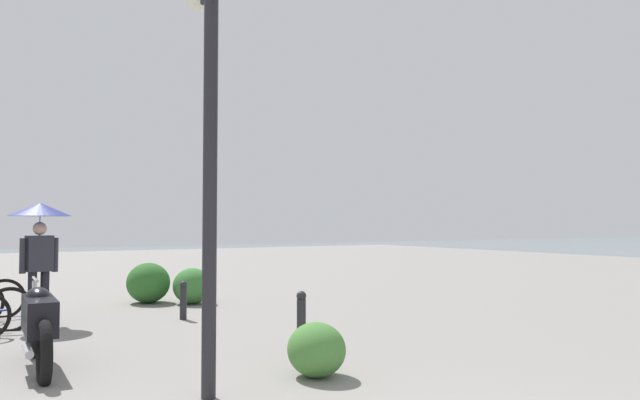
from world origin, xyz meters
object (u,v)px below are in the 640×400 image
lamppost (211,113)px  bollard_mid (183,299)px  pedestrian (40,228)px  bollard_near (301,320)px  motorcycle (39,324)px

lamppost → bollard_mid: lamppost is taller
lamppost → pedestrian: size_ratio=2.06×
bollard_near → pedestrian: bearing=33.3°
lamppost → bollard_mid: (4.69, -1.26, -2.41)m
bollard_mid → bollard_near: bearing=-171.8°
motorcycle → pedestrian: pedestrian is taller
bollard_near → bollard_mid: size_ratio=1.19×
pedestrian → motorcycle: bearing=174.6°
lamppost → pedestrian: bearing=10.2°
pedestrian → bollard_near: 5.10m
bollard_near → bollard_mid: bearing=8.2°
motorcycle → pedestrian: 3.47m
motorcycle → bollard_mid: (2.51, -2.55, -0.15)m
motorcycle → bollard_near: bearing=-106.0°
motorcycle → bollard_near: 3.16m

